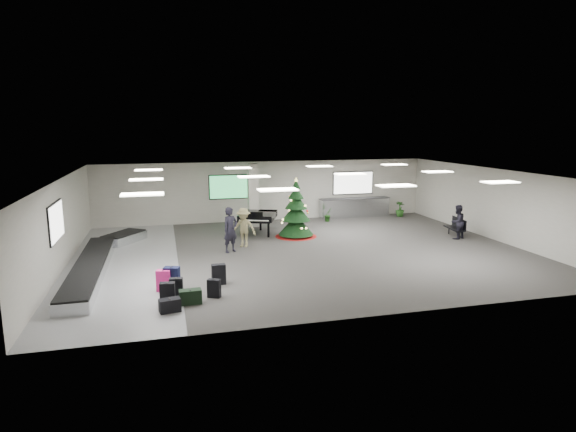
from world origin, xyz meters
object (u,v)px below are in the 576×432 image
object	(u,v)px
baggage_carousel	(98,261)
traveler_b	(244,228)
service_counter	(354,207)
pink_suitcase	(164,281)
traveler_a	(230,230)
grand_piano	(258,216)
christmas_tree	(296,216)
potted_plant_left	(328,215)
traveler_bench	(457,222)
bench	(456,226)
potted_plant_right	(400,209)

from	to	relation	value
baggage_carousel	traveler_b	distance (m)	5.89
service_counter	pink_suitcase	distance (m)	14.61
traveler_a	grand_piano	bearing A→B (deg)	30.77
grand_piano	traveler_b	xyz separation A→B (m)	(-1.05, -2.31, -0.01)
christmas_tree	potted_plant_left	size ratio (longest dim) A/B	3.71
pink_suitcase	potted_plant_left	xyz separation A→B (m)	(8.64, 9.26, 0.03)
baggage_carousel	service_counter	bearing A→B (deg)	27.67
baggage_carousel	service_counter	world-z (taller)	service_counter
traveler_bench	traveler_b	bearing A→B (deg)	-26.72
christmas_tree	potted_plant_left	world-z (taller)	christmas_tree
bench	traveler_bench	size ratio (longest dim) A/B	0.91
grand_piano	traveler_bench	xyz separation A→B (m)	(8.58, -3.32, -0.06)
potted_plant_right	potted_plant_left	bearing A→B (deg)	-176.19
baggage_carousel	service_counter	xyz separation A→B (m)	(12.84, 6.73, 0.33)
service_counter	traveler_b	size ratio (longest dim) A/B	2.43
service_counter	traveler_bench	world-z (taller)	traveler_bench
service_counter	traveler_a	distance (m)	9.85
pink_suitcase	bench	distance (m)	13.92
christmas_tree	traveler_b	distance (m)	2.97
baggage_carousel	pink_suitcase	xyz separation A→B (m)	(2.31, -3.39, 0.13)
christmas_tree	bench	xyz separation A→B (m)	(7.22, -1.89, -0.46)
pink_suitcase	traveler_a	distance (m)	5.01
potted_plant_left	bench	bearing A→B (deg)	-47.00
grand_piano	traveler_a	distance (m)	3.50
grand_piano	pink_suitcase	bearing A→B (deg)	-99.92
grand_piano	traveler_bench	world-z (taller)	traveler_bench
service_counter	pink_suitcase	world-z (taller)	service_counter
pink_suitcase	traveler_b	distance (m)	5.97
traveler_a	potted_plant_left	distance (m)	7.85
pink_suitcase	traveler_bench	xyz separation A→B (m)	(12.97, 3.92, 0.44)
baggage_carousel	grand_piano	size ratio (longest dim) A/B	3.91
pink_suitcase	traveler_a	xyz separation A→B (m)	(2.68, 4.19, 0.59)
pink_suitcase	traveler_b	size ratio (longest dim) A/B	0.42
potted_plant_right	traveler_a	bearing A→B (deg)	-152.70
traveler_a	traveler_b	size ratio (longest dim) A/B	1.11
traveler_a	traveler_b	world-z (taller)	traveler_a
christmas_tree	traveler_a	distance (m)	3.91
baggage_carousel	traveler_b	bearing A→B (deg)	15.20
potted_plant_right	pink_suitcase	bearing A→B (deg)	-143.83
bench	potted_plant_right	distance (m)	5.21
service_counter	bench	size ratio (longest dim) A/B	2.84
grand_piano	traveler_bench	size ratio (longest dim) A/B	1.59
traveler_b	potted_plant_right	distance (m)	10.79
service_counter	traveler_b	world-z (taller)	traveler_b
traveler_b	potted_plant_right	size ratio (longest dim) A/B	1.88
traveler_b	traveler_bench	distance (m)	9.69
bench	pink_suitcase	bearing A→B (deg)	-153.54
baggage_carousel	christmas_tree	size ratio (longest dim) A/B	3.51
bench	traveler_a	xyz separation A→B (m)	(-10.55, -0.16, 0.44)
traveler_b	potted_plant_left	size ratio (longest dim) A/B	2.23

